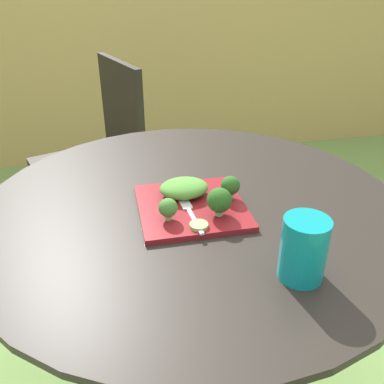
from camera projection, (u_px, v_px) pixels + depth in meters
The scene contains 11 objects.
bamboo_fence at pixel (130, 73), 2.87m from camera, with size 8.00×0.08×1.22m, color tan.
patio_table at pixel (192, 269), 1.16m from camera, with size 1.07×1.07×0.74m.
patio_chair at pixel (103, 145), 1.95m from camera, with size 0.56×0.56×0.90m.
salad_plate at pixel (191, 207), 1.03m from camera, with size 0.26×0.26×0.01m, color maroon.
drinking_glass at pixel (303, 252), 0.79m from camera, with size 0.09×0.09×0.13m.
fork at pixel (190, 213), 0.99m from camera, with size 0.03×0.15×0.00m.
lettuce_mound at pixel (184, 188), 1.05m from camera, with size 0.12×0.10×0.04m, color #519338.
broccoli_floret_0 at pixel (168, 208), 0.95m from camera, with size 0.04×0.04×0.05m.
broccoli_floret_1 at pixel (219, 201), 0.97m from camera, with size 0.06×0.06×0.07m.
broccoli_floret_2 at pixel (230, 186), 1.04m from camera, with size 0.05×0.05×0.06m.
cucumber_slice_0 at pixel (199, 225), 0.94m from camera, with size 0.04×0.04×0.01m, color #8EB766.
Camera 1 is at (-0.19, -0.89, 1.28)m, focal length 39.22 mm.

